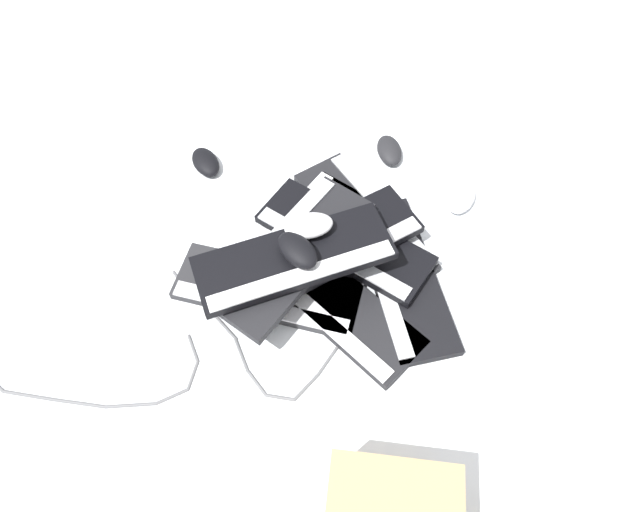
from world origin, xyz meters
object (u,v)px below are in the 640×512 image
(keyboard_6, at_px, (331,247))
(mouse_0, at_px, (297,250))
(keyboard_8, at_px, (295,259))
(mouse_4, at_px, (295,248))
(mouse_6, at_px, (206,162))
(keyboard_4, at_px, (402,277))
(mouse_5, at_px, (309,226))
(keyboard_2, at_px, (268,291))
(keyboard_3, at_px, (336,304))
(mouse_1, at_px, (271,287))
(mouse_2, at_px, (461,198))
(keyboard_7, at_px, (294,253))
(keyboard_1, at_px, (296,240))
(keyboard_5, at_px, (344,240))
(keyboard_0, at_px, (365,221))
(mouse_3, at_px, (389,150))

(keyboard_6, distance_m, mouse_0, 0.14)
(keyboard_8, xyz_separation_m, mouse_4, (0.08, 0.04, -0.08))
(mouse_6, bearing_deg, keyboard_4, -154.95)
(keyboard_6, bearing_deg, mouse_5, 121.26)
(keyboard_2, distance_m, keyboard_6, 0.18)
(keyboard_3, bearing_deg, mouse_1, 103.38)
(keyboard_6, bearing_deg, mouse_2, -38.20)
(keyboard_4, relative_size, keyboard_8, 1.05)
(mouse_1, height_order, mouse_5, mouse_5)
(keyboard_7, distance_m, mouse_4, 0.07)
(keyboard_8, bearing_deg, mouse_5, -2.52)
(keyboard_1, relative_size, keyboard_2, 1.01)
(keyboard_5, height_order, mouse_0, mouse_0)
(keyboard_0, xyz_separation_m, keyboard_8, (-0.24, 0.08, 0.12))
(keyboard_6, bearing_deg, mouse_0, 156.82)
(mouse_3, height_order, mouse_6, same)
(mouse_1, relative_size, mouse_3, 1.00)
(mouse_1, xyz_separation_m, mouse_2, (0.45, -0.33, -0.03))
(keyboard_5, xyz_separation_m, mouse_3, (0.34, 0.00, -0.02))
(mouse_4, bearing_deg, mouse_6, 60.76)
(keyboard_7, relative_size, keyboard_8, 1.09)
(keyboard_7, bearing_deg, keyboard_3, -108.45)
(keyboard_8, bearing_deg, mouse_4, 25.38)
(keyboard_0, height_order, mouse_4, mouse_4)
(keyboard_6, relative_size, mouse_3, 4.04)
(mouse_2, distance_m, mouse_5, 0.47)
(keyboard_1, height_order, mouse_5, mouse_5)
(keyboard_7, xyz_separation_m, mouse_3, (0.46, -0.08, -0.08))
(mouse_6, bearing_deg, keyboard_3, -170.92)
(keyboard_5, bearing_deg, mouse_2, -41.43)
(keyboard_8, bearing_deg, keyboard_3, -95.49)
(keyboard_1, xyz_separation_m, keyboard_4, (0.00, -0.28, 0.00))
(mouse_2, relative_size, mouse_6, 1.00)
(keyboard_1, height_order, mouse_6, mouse_6)
(mouse_3, bearing_deg, keyboard_0, -27.52)
(keyboard_8, bearing_deg, keyboard_7, 28.95)
(mouse_3, height_order, mouse_4, mouse_4)
(mouse_2, height_order, mouse_5, mouse_5)
(mouse_0, bearing_deg, mouse_3, 111.03)
(mouse_4, bearing_deg, mouse_1, 173.52)
(keyboard_4, xyz_separation_m, mouse_2, (0.29, -0.07, 0.01))
(keyboard_8, height_order, mouse_1, keyboard_8)
(keyboard_4, height_order, mouse_4, mouse_4)
(mouse_5, bearing_deg, keyboard_2, -154.20)
(keyboard_3, height_order, keyboard_6, keyboard_6)
(keyboard_2, xyz_separation_m, mouse_3, (0.53, -0.12, 0.01))
(keyboard_3, xyz_separation_m, keyboard_4, (0.13, -0.12, 0.00))
(keyboard_1, distance_m, mouse_0, 0.20)
(keyboard_3, distance_m, keyboard_8, 0.16)
(mouse_1, bearing_deg, keyboard_4, -28.68)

